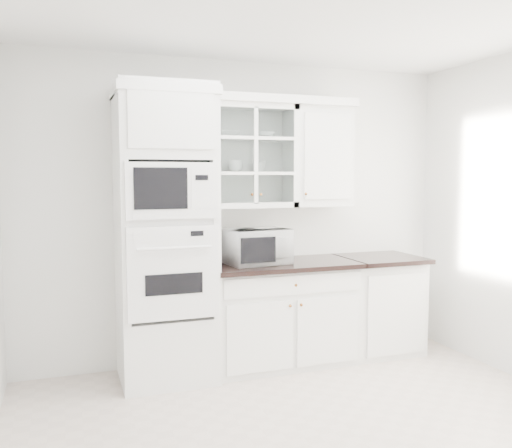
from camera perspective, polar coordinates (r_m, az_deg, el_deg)
name	(u,v)px	position (r m, az deg, el deg)	size (l,w,h in m)	color
ground	(326,441)	(3.71, 7.42, -21.73)	(4.00, 3.50, 0.01)	beige
room_shell	(300,161)	(3.70, 4.70, 6.65)	(4.00, 3.50, 2.70)	white
oven_column	(166,235)	(4.46, -9.50, -1.14)	(0.76, 0.68, 2.40)	white
base_cabinet_run	(281,312)	(4.90, 2.67, -9.27)	(1.32, 0.67, 0.92)	white
extra_base_cabinet	(378,304)	(5.35, 12.74, -8.17)	(0.72, 0.67, 0.92)	white
upper_cabinet_glass	(250,156)	(4.79, -0.68, 7.15)	(0.80, 0.33, 0.90)	white
upper_cabinet_solid	(319,157)	(5.05, 6.64, 7.01)	(0.55, 0.33, 0.90)	white
crown_molding	(239,99)	(4.78, -1.81, 12.99)	(2.14, 0.38, 0.07)	white
countertop_microwave	(257,246)	(4.69, 0.07, -2.34)	(0.52, 0.43, 0.30)	white
bowl_a	(226,134)	(4.72, -3.23, 9.45)	(0.22, 0.22, 0.05)	white
bowl_b	(265,135)	(4.86, 0.92, 9.33)	(0.18, 0.18, 0.06)	white
cup_a	(235,166)	(4.76, -2.22, 6.08)	(0.13, 0.13, 0.10)	white
cup_b	(259,166)	(4.84, 0.36, 6.10)	(0.11, 0.11, 0.11)	white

